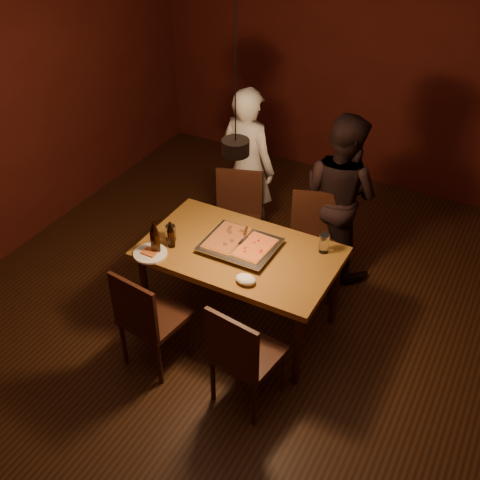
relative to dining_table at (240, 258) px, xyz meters
The scene contains 19 objects.
room_shell 0.76m from the dining_table, 68.66° to the right, with size 6.00×6.00×6.00m.
dining_table is the anchor object (origin of this frame).
chair_far_left 0.90m from the dining_table, 119.85° to the left, with size 0.54×0.54×0.49m.
chair_far_right 0.83m from the dining_table, 67.37° to the left, with size 0.53×0.53×0.49m.
chair_near_left 0.84m from the dining_table, 116.95° to the right, with size 0.47×0.47×0.49m.
chair_near_right 0.85m from the dining_table, 61.05° to the right, with size 0.47×0.47×0.49m.
pizza_tray 0.10m from the dining_table, 118.97° to the left, with size 0.55×0.45×0.05m, color silver.
pizza_meat 0.19m from the dining_table, 167.91° to the left, with size 0.25×0.39×0.02m, color maroon.
pizza_cheese 0.18m from the dining_table, 10.55° to the left, with size 0.23×0.36×0.02m, color gold.
spatula 0.14m from the dining_table, 92.49° to the left, with size 0.09×0.24×0.04m, color silver, non-canonical shape.
beer_bottle_a 0.67m from the dining_table, 149.74° to the right, with size 0.07×0.07×0.28m.
beer_bottle_b 0.56m from the dining_table, 157.64° to the right, with size 0.06×0.06×0.22m.
water_glass_left 0.58m from the dining_table, 166.66° to the right, with size 0.08×0.08×0.13m, color silver.
water_glass_right 0.66m from the dining_table, 27.30° to the left, with size 0.08×0.08×0.16m, color silver.
plate_slice 0.69m from the dining_table, 147.53° to the right, with size 0.26×0.26×0.03m.
napkin 0.40m from the dining_table, 55.58° to the right, with size 0.15×0.12×0.06m, color white.
diner_white 1.28m from the dining_table, 115.02° to the left, with size 0.57×0.37×1.55m, color silver.
diner_dark 1.18m from the dining_table, 70.33° to the left, with size 0.74×0.58×1.52m, color black.
pendant_lamp 1.11m from the dining_table, 68.66° to the right, with size 0.18×0.18×1.10m.
Camera 1 is at (1.66, -3.02, 3.53)m, focal length 45.00 mm.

